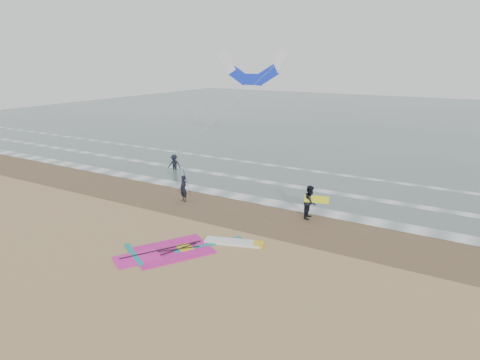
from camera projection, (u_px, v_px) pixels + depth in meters
The scene contains 11 objects.
ground at pixel (186, 255), 19.07m from camera, with size 120.00×120.00×0.00m, color tan.
sea_water at pixel (401, 121), 58.67m from camera, with size 120.00×80.00×0.02m, color #47605E.
wet_sand_band at pixel (252, 214), 24.02m from camera, with size 120.00×5.00×0.01m, color brown.
foam_waterline at pixel (286, 193), 27.68m from camera, with size 120.00×9.15×0.02m.
windsurf_rig at pixel (189, 249), 19.57m from camera, with size 5.78×5.47×0.14m.
person_standing at pixel (183, 188), 25.90m from camera, with size 0.59×0.39×1.62m, color black.
person_walking at pixel (310, 202), 23.18m from camera, with size 0.89×0.70×1.84m, color black.
person_wading at pixel (174, 160), 33.06m from camera, with size 1.03×0.59×1.59m, color black.
held_pole at pixel (187, 183), 25.65m from camera, with size 0.17×0.86×1.82m.
carried_kiteboard at pixel (317, 199), 22.83m from camera, with size 1.30×0.51×0.39m.
surf_kite at pixel (252, 71), 33.05m from camera, with size 7.29×4.79×8.10m.
Camera 1 is at (10.98, -13.71, 8.49)m, focal length 32.00 mm.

